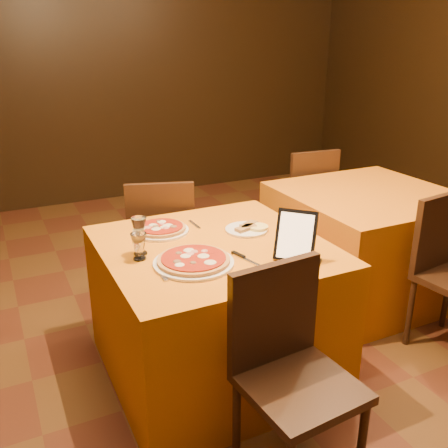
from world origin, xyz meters
name	(u,v)px	position (x,y,z in m)	size (l,w,h in m)	color
floor	(254,370)	(0.00, 0.00, -0.01)	(6.00, 7.00, 0.01)	#5E2D19
wall_back	(95,71)	(0.00, 3.50, 1.40)	(6.00, 0.01, 2.80)	black
main_table	(214,309)	(-0.19, 0.11, 0.38)	(1.10, 1.10, 0.75)	orange
side_table	(365,243)	(1.15, 0.47, 0.38)	(1.10, 1.10, 0.75)	#CD6C0D
chair_main_near	(300,386)	(-0.19, -0.70, 0.46)	(0.42, 0.42, 0.91)	black
chair_main_far	(162,241)	(-0.19, 0.95, 0.46)	(0.48, 0.48, 0.91)	black
chair_side_far	(301,200)	(1.15, 1.29, 0.46)	(0.43, 0.43, 0.91)	black
pizza_near	(194,261)	(-0.37, -0.06, 0.77)	(0.38, 0.38, 0.03)	white
pizza_far	(161,229)	(-0.37, 0.39, 0.77)	(0.30, 0.30, 0.03)	white
cutlet_dish	(246,229)	(0.05, 0.21, 0.76)	(0.23, 0.23, 0.03)	white
wine_glass	(140,236)	(-0.56, 0.16, 0.84)	(0.08, 0.08, 0.19)	#ECDB86
water_glass	(139,247)	(-0.58, 0.10, 0.81)	(0.07, 0.07, 0.13)	silver
tablet	(296,236)	(0.08, -0.22, 0.87)	(0.19, 0.02, 0.24)	black
knife	(250,262)	(-0.12, -0.15, 0.75)	(0.23, 0.02, 0.01)	#ABACB2
fork_near	(160,273)	(-0.54, -0.09, 0.75)	(0.17, 0.02, 0.01)	#BAB9C1
fork_far	(195,225)	(-0.17, 0.41, 0.75)	(0.15, 0.02, 0.01)	#A6A8AD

